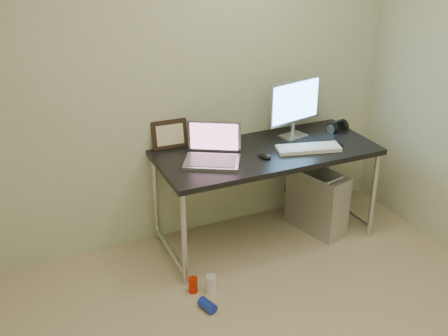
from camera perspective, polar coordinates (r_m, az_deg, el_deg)
wall_back at (r=4.07m, az=-4.82°, el=8.87°), size 3.50×0.02×2.50m
desk at (r=4.17m, az=4.32°, el=0.87°), size 1.63×0.71×0.75m
tower_computer at (r=4.52m, az=9.41°, el=-3.30°), size 0.34×0.53×0.54m
cable_a at (r=4.71m, az=6.64°, el=0.04°), size 0.01×0.16×0.69m
cable_b at (r=4.74m, az=7.69°, el=-0.09°), size 0.02×0.11×0.71m
can_red at (r=3.88m, az=-3.16°, el=-11.78°), size 0.06×0.06×0.11m
can_white at (r=3.87m, az=-1.32°, el=-11.71°), size 0.09×0.09×0.13m
can_blue at (r=3.75m, az=-1.70°, el=-13.76°), size 0.10×0.14×0.07m
laptop at (r=3.95m, az=-1.14°, el=1.65°), size 0.48×0.46×0.26m
monitor at (r=4.31m, az=7.21°, el=6.49°), size 0.48×0.18×0.46m
keyboard at (r=4.17m, az=8.56°, el=1.99°), size 0.49×0.26×0.03m
mouse_right at (r=4.29m, az=11.60°, el=2.46°), size 0.09×0.11×0.03m
mouse_left at (r=4.01m, az=4.15°, el=1.31°), size 0.10×0.13×0.04m
headphones at (r=4.58m, az=11.47°, el=4.10°), size 0.18×0.10×0.11m
picture_frame at (r=4.15m, az=-5.56°, el=3.44°), size 0.27×0.09×0.22m
webcam at (r=4.15m, az=-2.35°, el=3.33°), size 0.05×0.04×0.12m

